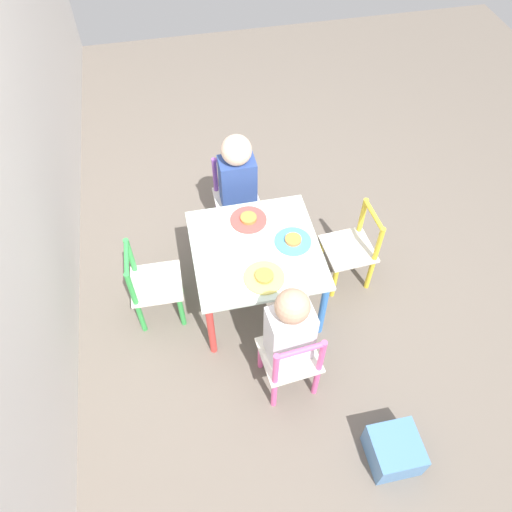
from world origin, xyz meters
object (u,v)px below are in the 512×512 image
chair_purple (236,199)px  chair_yellow (352,249)px  child_left (288,330)px  plate_front (293,241)px  kids_table (256,255)px  chair_pink (291,360)px  child_right (237,181)px  plate_right (248,219)px  storage_bin (394,450)px  chair_green (152,285)px  plate_left (264,277)px

chair_purple → chair_yellow: same height
child_left → plate_front: child_left is taller
kids_table → chair_pink: 0.56m
chair_pink → child_left: 0.19m
chair_purple → chair_pink: size_ratio=1.00×
child_right → plate_front: 0.53m
plate_right → plate_front: size_ratio=1.03×
chair_pink → storage_bin: bearing=124.4°
chair_purple → chair_green: (-0.53, 0.54, 0.00)m
chair_yellow → child_right: bearing=-133.1°
kids_table → plate_front: plate_front is taller
child_right → storage_bin: size_ratio=3.38×
chair_purple → plate_front: (-0.55, -0.20, 0.20)m
chair_pink → plate_front: 0.60m
chair_yellow → plate_right: 0.60m
kids_table → chair_yellow: chair_yellow is taller
chair_pink → child_right: bearing=-92.3°
child_left → chair_purple: bearing=-92.5°
child_right → plate_right: size_ratio=3.82×
chair_green → plate_left: 0.62m
chair_pink → kids_table: bearing=-90.0°
plate_left → chair_green: bearing=69.3°
kids_table → storage_bin: bearing=-157.0°
chair_purple → plate_front: bearing=-70.8°
chair_pink → plate_front: (0.55, -0.14, 0.20)m
chair_green → kids_table: bearing=-90.0°
chair_purple → storage_bin: bearing=-75.1°
plate_left → kids_table: bearing=-0.0°
chair_green → storage_bin: size_ratio=2.32×
storage_bin → plate_front: bearing=13.0°
chair_pink → plate_left: chair_pink is taller
plate_front → storage_bin: bearing=-167.0°
plate_front → storage_bin: 1.08m
child_right → storage_bin: 1.58m
child_right → chair_pink: bearing=-87.5°
kids_table → plate_left: plate_left is taller
storage_bin → kids_table: bearing=23.0°
chair_green → plate_left: bearing=-109.0°
chair_purple → plate_right: bearing=-89.7°
chair_green → plate_front: 0.77m
kids_table → chair_purple: bearing=0.6°
chair_green → child_left: bearing=-128.5°
chair_pink → plate_front: bearing=-109.7°
chair_pink → plate_right: bearing=-91.4°
child_right → plate_left: bearing=-90.2°
child_right → storage_bin: (-1.48, -0.43, -0.36)m
chair_yellow → chair_purple: bearing=-136.5°
child_left → plate_right: (0.68, 0.05, 0.02)m
chair_green → child_left: 0.80m
plate_right → plate_left: size_ratio=0.97×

